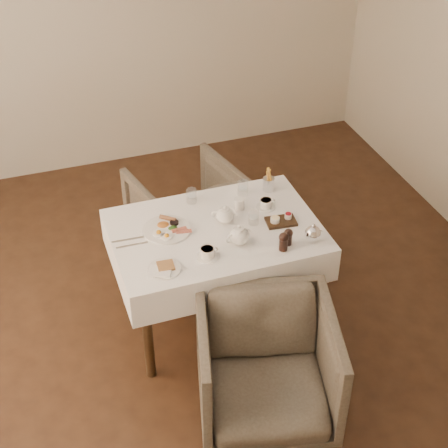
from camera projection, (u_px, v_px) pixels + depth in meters
name	position (u px, v px, depth m)	size (l,w,h in m)	color
table	(216.00, 244.00, 4.29)	(1.28, 0.88, 0.75)	black
armchair_near	(266.00, 367.00, 3.85)	(0.76, 0.78, 0.71)	#463D33
armchair_far	(189.00, 213.00, 5.07)	(0.73, 0.75, 0.68)	#463D33
breakfast_plate	(167.00, 229.00, 4.21)	(0.30, 0.30, 0.04)	white
side_plate	(163.00, 269.00, 3.90)	(0.21, 0.19, 0.02)	white
teapot_centre	(225.00, 214.00, 4.24)	(0.16, 0.12, 0.13)	white
teapot_front	(239.00, 235.00, 4.06)	(0.17, 0.13, 0.14)	white
creamer	(239.00, 204.00, 4.37)	(0.07, 0.07, 0.08)	white
teacup_near	(207.00, 253.00, 3.98)	(0.13, 0.13, 0.06)	white
teacup_far	(266.00, 204.00, 4.39)	(0.12, 0.12, 0.06)	white
glass_left	(192.00, 196.00, 4.43)	(0.07, 0.07, 0.09)	silver
glass_mid	(254.00, 217.00, 4.24)	(0.07, 0.07, 0.09)	silver
glass_right	(243.00, 188.00, 4.50)	(0.07, 0.07, 0.10)	silver
condiment_board	(281.00, 220.00, 4.27)	(0.20, 0.14, 0.05)	black
pepper_mill_left	(284.00, 241.00, 4.02)	(0.06, 0.06, 0.12)	black
pepper_mill_right	(288.00, 237.00, 4.07)	(0.05, 0.05, 0.11)	black
silver_pot	(313.00, 233.00, 4.09)	(0.12, 0.10, 0.13)	white
fries_cup	(269.00, 181.00, 4.53)	(0.08, 0.08, 0.16)	silver
cutlery_fork	(128.00, 240.00, 4.13)	(0.02, 0.20, 0.00)	silver
cutlery_knife	(132.00, 245.00, 4.09)	(0.02, 0.19, 0.00)	silver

